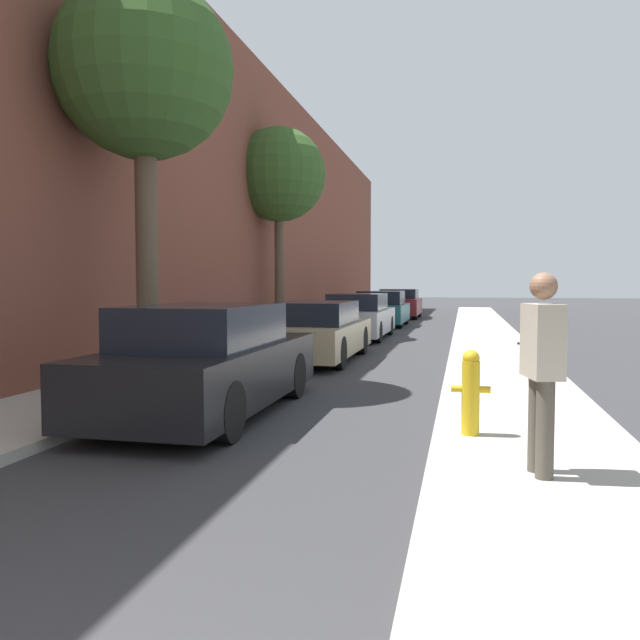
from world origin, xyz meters
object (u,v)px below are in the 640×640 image
street_tree_near (144,73)px  bicycle (530,360)px  parked_car_champagne (316,332)px  parked_car_teal (382,309)px  parked_car_silver (359,317)px  pedestrian (542,362)px  fire_hydrant (471,391)px  street_tree_far (279,176)px  parked_car_maroon (400,304)px  parked_car_black (208,362)px

street_tree_near → bicycle: size_ratio=4.24×
parked_car_champagne → parked_car_teal: size_ratio=1.13×
parked_car_silver → street_tree_near: bearing=-100.5°
parked_car_champagne → pedestrian: pedestrian is taller
street_tree_near → parked_car_champagne: bearing=66.3°
parked_car_silver → parked_car_teal: parked_car_teal is taller
parked_car_silver → pedestrian: 14.35m
fire_hydrant → street_tree_far: bearing=114.7°
parked_car_maroon → bicycle: 20.52m
parked_car_black → bicycle: size_ratio=2.95×
street_tree_near → pedestrian: street_tree_near is taller
parked_car_teal → fire_hydrant: 18.70m
pedestrian → bicycle: (0.45, 5.42, -0.61)m
parked_car_teal → street_tree_near: street_tree_near is taller
street_tree_far → pedestrian: bearing=-65.5°
street_tree_near → fire_hydrant: 7.19m
parked_car_black → pedestrian: (3.80, -2.20, 0.37)m
parked_car_teal → fire_hydrant: parked_car_teal is taller
parked_car_silver → parked_car_maroon: size_ratio=1.17×
parked_car_maroon → parked_car_black: bearing=-90.4°
parked_car_teal → street_tree_far: street_tree_far is taller
parked_car_black → parked_car_silver: parked_car_black is taller
fire_hydrant → bicycle: (0.99, 4.12, -0.14)m
fire_hydrant → bicycle: fire_hydrant is taller
parked_car_silver → pedestrian: (3.74, -13.85, 0.39)m
street_tree_near → pedestrian: (5.56, -3.98, -3.93)m
parked_car_silver → pedestrian: pedestrian is taller
parked_car_black → pedestrian: size_ratio=2.67×
parked_car_maroon → bicycle: (4.08, -20.11, -0.25)m
street_tree_far → parked_car_silver: bearing=9.8°
parked_car_champagne → parked_car_teal: 11.60m
parked_car_champagne → parked_car_maroon: parked_car_maroon is taller
street_tree_far → parked_car_champagne: bearing=-65.8°
parked_car_maroon → street_tree_near: street_tree_near is taller
street_tree_near → bicycle: 7.67m
fire_hydrant → pedestrian: size_ratio=0.53×
parked_car_black → pedestrian: pedestrian is taller
street_tree_near → parked_car_teal: bearing=83.5°
parked_car_teal → street_tree_near: 16.42m
bicycle → parked_car_teal: bearing=112.4°
parked_car_teal → pedestrian: 20.08m
bicycle → parked_car_silver: bearing=122.4°
parked_car_champagne → bicycle: bearing=-32.8°
street_tree_far → pedestrian: street_tree_far is taller
parked_car_silver → fire_hydrant: bearing=-75.7°
street_tree_far → fire_hydrant: size_ratio=7.13×
parked_car_champagne → parked_car_silver: 5.73m
parked_car_champagne → bicycle: size_ratio=3.07×
parked_car_champagne → street_tree_near: street_tree_near is taller
parked_car_maroon → street_tree_near: bearing=-95.1°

